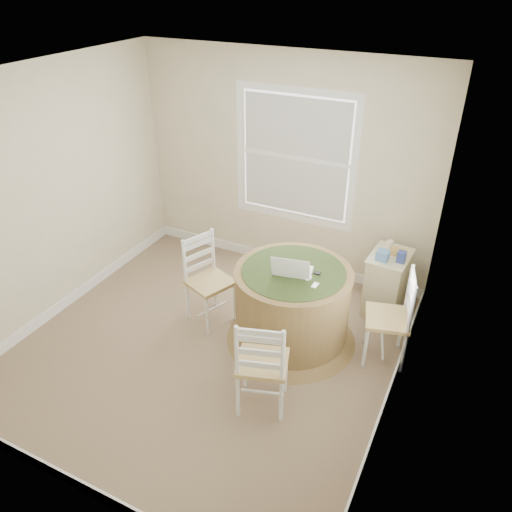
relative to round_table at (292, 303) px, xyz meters
The scene contains 14 objects.
room 1.05m from the round_table, 148.99° to the right, with size 3.64×3.64×2.64m.
round_table is the anchor object (origin of this frame).
chair_left 0.90m from the round_table, behind, with size 0.42×0.40×0.95m, color white, non-canonical shape.
chair_near 0.92m from the round_table, 83.16° to the right, with size 0.42×0.40×0.95m, color white, non-canonical shape.
chair_right 0.92m from the round_table, ahead, with size 0.42×0.40×0.95m, color white, non-canonical shape.
laptop 0.41m from the round_table, 87.28° to the right, with size 0.41×0.38×0.25m.
mouse 0.42m from the round_table, 18.58° to the right, with size 0.07×0.10×0.04m, color white.
phone 0.48m from the round_table, 27.58° to the right, with size 0.04×0.09×0.02m, color #B7BABF.
keys 0.44m from the round_table, 13.81° to the left, with size 0.06×0.05×0.03m, color black.
corner_chest 1.17m from the round_table, 51.46° to the left, with size 0.43×0.56×0.70m.
tissue_box 1.09m from the round_table, 49.75° to the left, with size 0.12×0.12×0.10m, color #5284BD.
box_yellow 1.27m from the round_table, 50.32° to the left, with size 0.15×0.10×0.06m, color gold.
box_blue 1.22m from the round_table, 44.63° to the left, with size 0.08×0.08×0.12m, color navy.
cup_cream 1.28m from the round_table, 56.63° to the left, with size 0.07×0.07×0.09m, color beige.
Camera 1 is at (2.13, -3.26, 3.38)m, focal length 35.00 mm.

